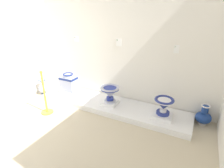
# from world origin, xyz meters

# --- Properties ---
(ground_plane) EXTENTS (6.18, 5.39, 0.02)m
(ground_plane) POSITION_xyz_m (2.09, 0.69, -0.01)
(ground_plane) COLOR beige
(wall_back) EXTENTS (4.38, 0.06, 3.23)m
(wall_back) POSITION_xyz_m (2.09, 2.62, 1.61)
(wall_back) COLOR white
(wall_back) RESTS_ON ground_plane
(display_platform) EXTENTS (3.39, 0.77, 0.12)m
(display_platform) POSITION_xyz_m (2.09, 2.18, 0.06)
(display_platform) COLOR white
(display_platform) RESTS_ON ground_plane
(plinth_block_pale_glazed) EXTENTS (0.30, 0.34, 0.10)m
(plinth_block_pale_glazed) POSITION_xyz_m (0.97, 2.14, 0.17)
(plinth_block_pale_glazed) COLOR white
(plinth_block_pale_glazed) RESTS_ON display_platform
(antique_toilet_pale_glazed) EXTENTS (0.38, 0.26, 0.43)m
(antique_toilet_pale_glazed) POSITION_xyz_m (0.97, 2.14, 0.43)
(antique_toilet_pale_glazed) COLOR #A5AED3
(antique_toilet_pale_glazed) RESTS_ON plinth_block_pale_glazed
(plinth_block_leftmost) EXTENTS (0.31, 0.34, 0.05)m
(plinth_block_leftmost) POSITION_xyz_m (2.09, 2.14, 0.14)
(plinth_block_leftmost) COLOR white
(plinth_block_leftmost) RESTS_ON display_platform
(antique_toilet_leftmost) EXTENTS (0.41, 0.41, 0.35)m
(antique_toilet_leftmost) POSITION_xyz_m (2.09, 2.14, 0.40)
(antique_toilet_leftmost) COLOR #B2B6CE
(antique_toilet_leftmost) RESTS_ON plinth_block_leftmost
(plinth_block_broad_patterned) EXTENTS (0.37, 0.36, 0.06)m
(plinth_block_broad_patterned) POSITION_xyz_m (3.23, 2.14, 0.15)
(plinth_block_broad_patterned) COLOR white
(plinth_block_broad_patterned) RESTS_ON display_platform
(antique_toilet_broad_patterned) EXTENTS (0.36, 0.36, 0.32)m
(antique_toilet_broad_patterned) POSITION_xyz_m (3.23, 2.14, 0.39)
(antique_toilet_broad_patterned) COLOR navy
(antique_toilet_broad_patterned) RESTS_ON plinth_block_broad_patterned
(info_placard_first) EXTENTS (0.13, 0.01, 0.12)m
(info_placard_first) POSITION_xyz_m (0.95, 2.58, 1.39)
(info_placard_first) COLOR white
(info_placard_second) EXTENTS (0.12, 0.01, 0.16)m
(info_placard_second) POSITION_xyz_m (2.08, 2.58, 1.39)
(info_placard_second) COLOR white
(info_placard_third) EXTENTS (0.09, 0.01, 0.15)m
(info_placard_third) POSITION_xyz_m (3.27, 2.58, 1.35)
(info_placard_third) COLOR white
(decorative_vase_spare) EXTENTS (0.23, 0.23, 0.40)m
(decorative_vase_spare) POSITION_xyz_m (0.20, 2.02, 0.18)
(decorative_vase_spare) COLOR #364C7E
(decorative_vase_spare) RESTS_ON ground_plane
(decorative_vase_companion) EXTENTS (0.29, 0.29, 0.40)m
(decorative_vase_companion) POSITION_xyz_m (3.93, 2.43, 0.16)
(decorative_vase_companion) COLOR white
(decorative_vase_companion) RESTS_ON ground_plane
(stanchion_post_near_left) EXTENTS (0.25, 0.25, 0.94)m
(stanchion_post_near_left) POSITION_xyz_m (0.98, 1.38, 0.28)
(stanchion_post_near_left) COLOR gold
(stanchion_post_near_left) RESTS_ON ground_plane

